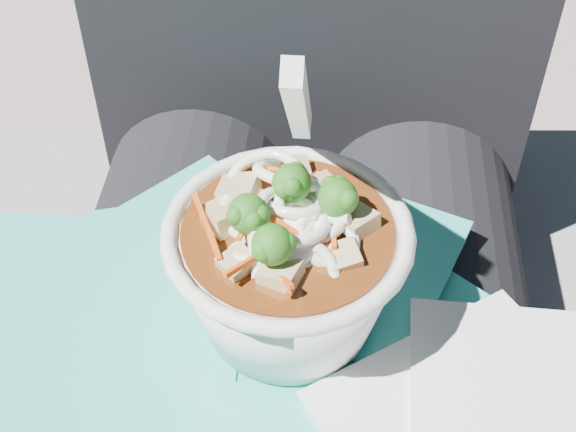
{
  "coord_description": "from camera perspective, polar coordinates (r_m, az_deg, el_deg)",
  "views": [
    {
      "loc": [
        0.02,
        -0.26,
        1.01
      ],
      "look_at": [
        -0.0,
        0.02,
        0.72
      ],
      "focal_mm": 50.0,
      "sensor_mm": 36.0,
      "label": 1
    }
  ],
  "objects": [
    {
      "name": "lap",
      "position": [
        0.54,
        -0.15,
        -14.95
      ],
      "size": [
        0.33,
        0.48,
        0.15
      ],
      "color": "black",
      "rests_on": "stone_ledge"
    },
    {
      "name": "person_body",
      "position": [
        0.57,
        0.62,
        -5.78
      ],
      "size": [
        0.34,
        0.94,
        1.01
      ],
      "color": "black",
      "rests_on": "ground"
    },
    {
      "name": "plastic_bag",
      "position": [
        0.46,
        -5.49,
        -10.44
      ],
      "size": [
        0.38,
        0.39,
        0.02
      ],
      "color": "#2AB2A5",
      "rests_on": "lap"
    },
    {
      "name": "napkins",
      "position": [
        0.44,
        15.35,
        -14.3
      ],
      "size": [
        0.2,
        0.2,
        0.01
      ],
      "color": "white",
      "rests_on": "plastic_bag"
    },
    {
      "name": "udon_bowl",
      "position": [
        0.43,
        0.02,
        -3.1
      ],
      "size": [
        0.13,
        0.15,
        0.18
      ],
      "color": "white",
      "rests_on": "plastic_bag"
    }
  ]
}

